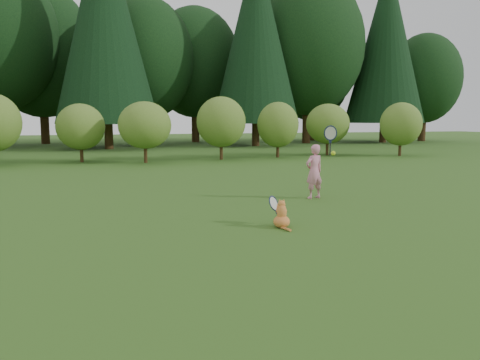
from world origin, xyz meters
name	(u,v)px	position (x,y,z in m)	size (l,w,h in m)	color
ground	(243,230)	(0.00, 0.00, 0.00)	(100.00, 100.00, 0.00)	#315518
shrub_row	(149,128)	(0.00, 13.00, 1.40)	(28.00, 3.00, 2.80)	#527023
woodland_backdrop	(127,24)	(0.00, 23.00, 7.50)	(48.00, 10.00, 15.00)	black
child	(315,170)	(2.44, 2.40, 0.63)	(0.68, 0.43, 1.82)	pink
cat	(281,213)	(0.66, 0.00, 0.24)	(0.42, 0.71, 0.62)	#CF5627
tennis_ball	(333,153)	(1.58, -0.01, 1.20)	(0.08, 0.08, 0.08)	#D4ED1B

